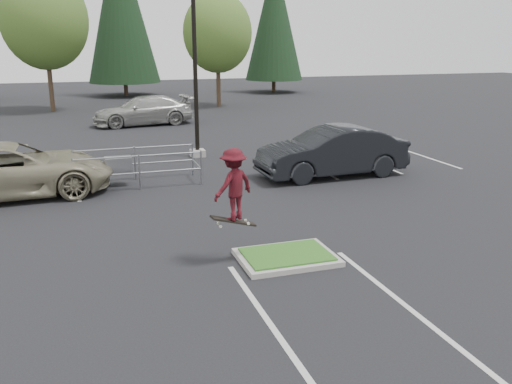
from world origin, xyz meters
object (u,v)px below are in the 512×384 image
object	(u,v)px
decid_b	(44,23)
conif_c	(274,19)
conif_b	(121,5)
decid_c	(217,35)
car_r_charc	(332,152)
skateboarder	(233,185)
car_far_silver	(144,111)
cart_corral	(123,164)
light_pole	(195,49)
car_l_tan	(12,170)

from	to	relation	value
decid_b	conif_c	bearing A→B (deg)	24.14
decid_b	conif_b	distance (m)	11.78
decid_c	car_r_charc	size ratio (longest dim) A/B	1.51
decid_b	conif_b	bearing A→B (deg)	58.91
skateboarder	car_far_silver	distance (m)	21.77
conif_c	decid_c	bearing A→B (deg)	-129.64
cart_corral	car_far_silver	distance (m)	14.20
light_pole	skateboarder	distance (m)	12.18
conif_c	cart_corral	world-z (taller)	conif_c
decid_c	skateboarder	xyz separation A→B (m)	(-7.19, -29.58, -3.42)
light_pole	cart_corral	bearing A→B (deg)	-131.08
conif_b	car_r_charc	distance (m)	34.50
decid_c	conif_b	size ratio (longest dim) A/B	0.58
conif_c	cart_corral	size ratio (longest dim) A/B	2.91
decid_b	skateboarder	world-z (taller)	decid_b
light_pole	car_r_charc	xyz separation A→B (m)	(4.00, -5.00, -3.64)
conif_b	cart_corral	world-z (taller)	conif_b
light_pole	decid_c	distance (m)	18.67
cart_corral	car_l_tan	distance (m)	3.53
car_far_silver	cart_corral	bearing A→B (deg)	-16.62
conif_b	car_far_silver	xyz separation A→B (m)	(-0.58, -18.50, -7.00)
skateboarder	car_r_charc	world-z (taller)	skateboarder
light_pole	decid_b	distance (m)	19.70
decid_c	car_far_silver	bearing A→B (deg)	-130.01
car_far_silver	light_pole	bearing A→B (deg)	-0.70
light_pole	decid_c	xyz separation A→B (m)	(5.49, 17.83, 0.69)
decid_c	car_l_tan	world-z (taller)	decid_c
light_pole	car_l_tan	bearing A→B (deg)	-148.63
conif_b	car_far_silver	distance (m)	19.79
car_far_silver	skateboarder	bearing A→B (deg)	-8.51
car_l_tan	car_r_charc	bearing A→B (deg)	-97.54
decid_c	car_far_silver	world-z (taller)	decid_c
light_pole	decid_b	size ratio (longest dim) A/B	1.05
car_r_charc	car_far_silver	world-z (taller)	car_r_charc
decid_b	car_r_charc	size ratio (longest dim) A/B	1.73
decid_b	car_far_silver	bearing A→B (deg)	-57.55
light_pole	car_l_tan	xyz separation A→B (m)	(-7.00, -4.27, -3.69)
light_pole	decid_b	world-z (taller)	light_pole
skateboarder	conif_b	bearing A→B (deg)	-119.44
decid_c	car_far_silver	size ratio (longest dim) A/B	1.43
conif_b	decid_b	bearing A→B (deg)	-121.09
cart_corral	conif_c	bearing A→B (deg)	61.77
decid_c	conif_b	xyz separation A→B (m)	(-5.99, 10.67, 2.59)
light_pole	decid_c	size ratio (longest dim) A/B	1.21
conif_c	skateboarder	xyz separation A→B (m)	(-15.20, -39.24, -5.02)
decid_b	skateboarder	xyz separation A→B (m)	(4.81, -30.28, -4.21)
light_pole	car_l_tan	world-z (taller)	light_pole
conif_c	car_r_charc	size ratio (longest dim) A/B	2.25
decid_b	car_r_charc	world-z (taller)	decid_b
decid_b	car_l_tan	bearing A→B (deg)	-91.23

